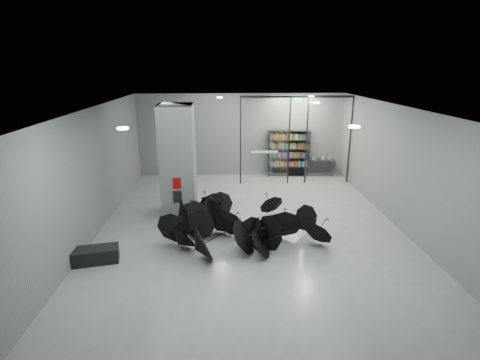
{
  "coord_description": "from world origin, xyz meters",
  "views": [
    {
      "loc": [
        -0.86,
        -10.99,
        5.24
      ],
      "look_at": [
        -0.3,
        1.5,
        1.4
      ],
      "focal_mm": 27.87,
      "sensor_mm": 36.0,
      "label": 1
    }
  ],
  "objects_px": {
    "bookshelf": "(289,153)",
    "shop_counter": "(320,167)",
    "umbrella_cluster": "(229,228)",
    "bench": "(94,255)",
    "column": "(178,161)"
  },
  "relations": [
    {
      "from": "column",
      "to": "umbrella_cluster",
      "type": "bearing_deg",
      "value": -50.43
    },
    {
      "from": "column",
      "to": "bookshelf",
      "type": "bearing_deg",
      "value": 44.53
    },
    {
      "from": "bench",
      "to": "shop_counter",
      "type": "height_order",
      "value": "shop_counter"
    },
    {
      "from": "bookshelf",
      "to": "shop_counter",
      "type": "relative_size",
      "value": 1.7
    },
    {
      "from": "shop_counter",
      "to": "umbrella_cluster",
      "type": "relative_size",
      "value": 0.24
    },
    {
      "from": "column",
      "to": "shop_counter",
      "type": "height_order",
      "value": "column"
    },
    {
      "from": "shop_counter",
      "to": "umbrella_cluster",
      "type": "bearing_deg",
      "value": -119.54
    },
    {
      "from": "bench",
      "to": "bookshelf",
      "type": "xyz_separation_m",
      "value": [
        6.83,
        8.31,
        0.92
      ]
    },
    {
      "from": "column",
      "to": "umbrella_cluster",
      "type": "height_order",
      "value": "column"
    },
    {
      "from": "bench",
      "to": "bookshelf",
      "type": "bearing_deg",
      "value": 38.67
    },
    {
      "from": "bench",
      "to": "shop_counter",
      "type": "distance_m",
      "value": 11.85
    },
    {
      "from": "bench",
      "to": "umbrella_cluster",
      "type": "distance_m",
      "value": 4.03
    },
    {
      "from": "shop_counter",
      "to": "bench",
      "type": "bearing_deg",
      "value": -130.87
    },
    {
      "from": "bookshelf",
      "to": "shop_counter",
      "type": "height_order",
      "value": "bookshelf"
    },
    {
      "from": "bookshelf",
      "to": "column",
      "type": "bearing_deg",
      "value": -129.35
    }
  ]
}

